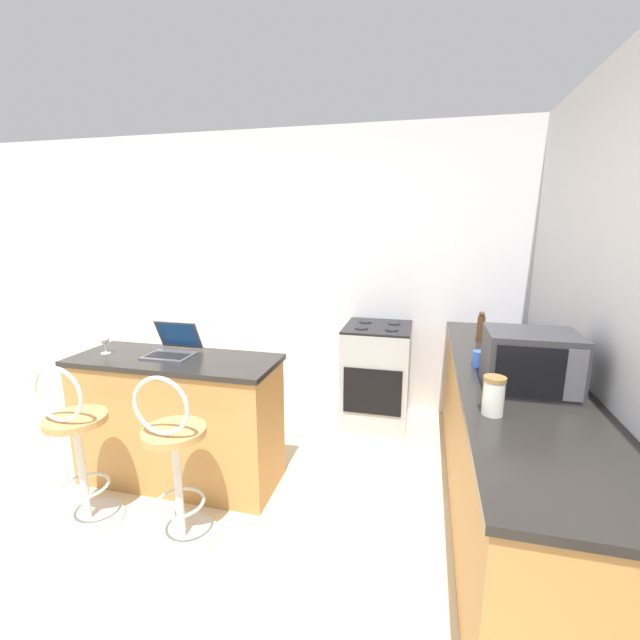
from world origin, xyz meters
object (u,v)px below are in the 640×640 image
laptop (173,346)px  mug_white (499,332)px  storage_jar (494,396)px  wine_glass_short (105,340)px  bar_stool_far (175,465)px  microwave (530,362)px  mug_blue (479,359)px  stove_range (377,374)px  bar_stool_near (77,450)px  toaster (508,341)px  pepper_mill (481,327)px

laptop → mug_white: laptop is taller
storage_jar → wine_glass_short: storage_jar is taller
laptop → storage_jar: laptop is taller
bar_stool_far → microwave: microwave is taller
mug_blue → mug_white: 0.80m
microwave → stove_range: 1.70m
bar_stool_near → laptop: 0.82m
toaster → mug_blue: (-0.22, -0.34, -0.04)m
toaster → mug_white: bearing=88.4°
bar_stool_near → mug_blue: (2.24, 0.83, 0.46)m
storage_jar → wine_glass_short: bearing=170.9°
toaster → mug_white: 0.43m
mug_white → pepper_mill: size_ratio=0.43×
wine_glass_short → mug_white: bearing=22.2°
toaster → pepper_mill: bearing=117.7°
bar_stool_far → mug_white: bar_stool_far is taller
mug_white → storage_jar: storage_jar is taller
stove_range → wine_glass_short: wine_glass_short is taller
laptop → mug_blue: bearing=6.2°
bar_stool_far → stove_range: size_ratio=1.13×
stove_range → mug_white: (0.95, -0.17, 0.49)m
toaster → microwave: bearing=-91.1°
stove_range → mug_white: mug_white is taller
storage_jar → laptop: bearing=166.1°
laptop → pepper_mill: (2.05, 0.83, 0.05)m
laptop → storage_jar: bearing=-13.9°
microwave → storage_jar: microwave is taller
mug_white → bar_stool_near: bearing=-147.1°
bar_stool_far → pepper_mill: 2.28m
microwave → mug_blue: (-0.20, 0.35, -0.11)m
bar_stool_near → wine_glass_short: wine_glass_short is taller
microwave → toaster: bearing=88.9°
laptop → storage_jar: 2.02m
pepper_mill → wine_glass_short: (-2.50, -0.93, -0.02)m
pepper_mill → wine_glass_short: bearing=-159.6°
toaster → bar_stool_near: bearing=-154.5°
bar_stool_near → laptop: laptop is taller
microwave → pepper_mill: size_ratio=1.93×
mug_white → storage_jar: (-0.25, -1.47, 0.05)m
wine_glass_short → microwave: bearing=-0.8°
stove_range → storage_jar: (0.71, -1.64, 0.53)m
mug_blue → pepper_mill: bearing=83.3°
bar_stool_near → storage_jar: size_ratio=5.55×
mug_white → pepper_mill: 0.23m
laptop → stove_range: 1.77m
bar_stool_far → mug_blue: size_ratio=10.12×
bar_stool_far → storage_jar: size_ratio=5.55×
laptop → toaster: bearing=14.2°
microwave → wine_glass_short: size_ratio=3.32×
mug_white → mug_blue: bearing=-106.6°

